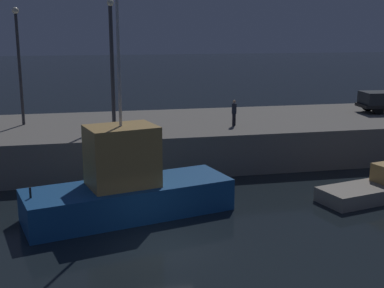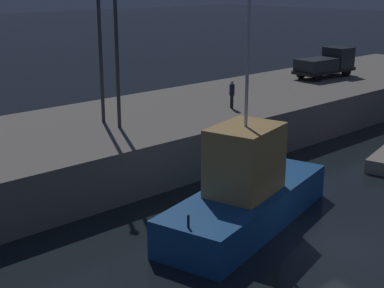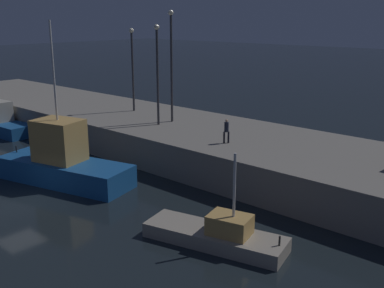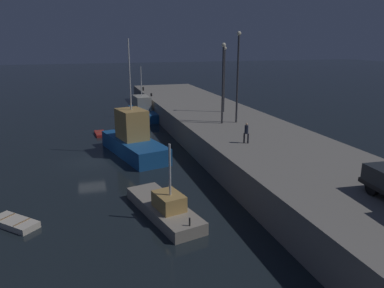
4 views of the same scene
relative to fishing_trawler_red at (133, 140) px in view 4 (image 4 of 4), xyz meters
name	(u,v)px [view 4 (image 4 of 4)]	position (x,y,z in m)	size (l,w,h in m)	color
ground_plane	(90,162)	(1.31, -4.29, -1.48)	(320.00, 320.00, 0.00)	black
pier_quay	(239,137)	(1.31, 10.86, -0.18)	(74.97, 10.96, 2.60)	gray
fishing_trawler_red	(133,140)	(0.00, 0.00, 0.00)	(10.56, 5.60, 11.18)	#195193
fishing_boat_white	(164,207)	(13.99, -0.06, -0.91)	(7.80, 3.87, 5.05)	gray
fishing_boat_orange	(143,110)	(-17.71, 3.91, -0.33)	(9.25, 3.10, 7.45)	#195193
dinghy_orange_near	(15,223)	(12.64, -9.19, -1.28)	(3.15, 3.12, 0.43)	beige
rowboat_white_mid	(100,134)	(-9.05, -2.74, -1.33)	(2.84, 1.32, 0.35)	#B22823
lamp_post_west	(224,74)	(-5.93, 11.91, 5.66)	(0.44, 0.44, 7.75)	#38383D
lamp_post_east	(223,77)	(0.04, 9.37, 5.89)	(0.44, 0.44, 8.18)	#38383D
lamp_post_central	(238,71)	(0.09, 10.97, 6.46)	(0.44, 0.44, 9.30)	#38383D
dockworker	(246,132)	(7.94, 8.44, 2.12)	(0.45, 0.45, 1.75)	black
bollard_west	(151,95)	(-21.43, 5.98, 1.35)	(0.28, 0.28, 0.46)	black
bollard_east	(143,89)	(-28.41, 5.90, 1.42)	(0.28, 0.28, 0.61)	black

